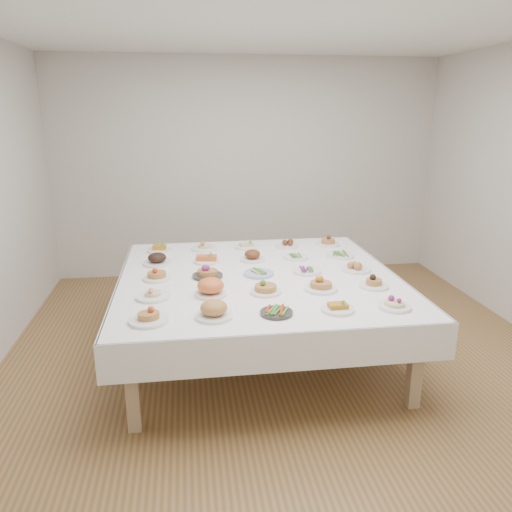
{
  "coord_description": "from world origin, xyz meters",
  "views": [
    {
      "loc": [
        -0.82,
        -4.02,
        2.15
      ],
      "look_at": [
        -0.21,
        0.23,
        0.88
      ],
      "focal_mm": 35.0,
      "sensor_mm": 36.0,
      "label": 1
    }
  ],
  "objects": [
    {
      "name": "dish_22",
      "position": [
        -0.21,
        0.97,
        0.79
      ],
      "size": [
        0.24,
        0.24,
        0.1
      ],
      "color": "white",
      "rests_on": "display_table"
    },
    {
      "name": "room_envelope",
      "position": [
        0.0,
        0.0,
        1.83
      ],
      "size": [
        5.02,
        5.02,
        2.81
      ],
      "color": "olive",
      "rests_on": "ground"
    },
    {
      "name": "display_table",
      "position": [
        -0.21,
        0.08,
        0.69
      ],
      "size": [
        2.42,
        2.42,
        0.75
      ],
      "color": "white",
      "rests_on": "ground"
    },
    {
      "name": "dish_23",
      "position": [
        0.22,
        0.96,
        0.79
      ],
      "size": [
        0.25,
        0.25,
        0.1
      ],
      "color": "white",
      "rests_on": "display_table"
    },
    {
      "name": "dish_11",
      "position": [
        -0.66,
        0.09,
        0.83
      ],
      "size": [
        0.29,
        0.28,
        0.16
      ],
      "color": "#2F2C2A",
      "rests_on": "display_table"
    },
    {
      "name": "dish_21",
      "position": [
        -0.65,
        0.98,
        0.81
      ],
      "size": [
        0.27,
        0.27,
        0.14
      ],
      "color": "white",
      "rests_on": "display_table"
    },
    {
      "name": "dish_5",
      "position": [
        -1.1,
        -0.35,
        0.81
      ],
      "size": [
        0.26,
        0.26,
        0.13
      ],
      "color": "white",
      "rests_on": "display_table"
    },
    {
      "name": "dish_10",
      "position": [
        -1.09,
        0.09,
        0.81
      ],
      "size": [
        0.23,
        0.23,
        0.13
      ],
      "color": "white",
      "rests_on": "display_table"
    },
    {
      "name": "dish_3",
      "position": [
        0.24,
        -0.8,
        0.78
      ],
      "size": [
        0.24,
        0.24,
        0.09
      ],
      "color": "white",
      "rests_on": "display_table"
    },
    {
      "name": "dish_0",
      "position": [
        -1.1,
        -0.8,
        0.82
      ],
      "size": [
        0.27,
        0.27,
        0.15
      ],
      "color": "white",
      "rests_on": "display_table"
    },
    {
      "name": "dish_15",
      "position": [
        -1.11,
        0.53,
        0.82
      ],
      "size": [
        0.26,
        0.26,
        0.15
      ],
      "color": "white",
      "rests_on": "display_table"
    },
    {
      "name": "dish_17",
      "position": [
        -0.21,
        0.52,
        0.81
      ],
      "size": [
        0.24,
        0.24,
        0.12
      ],
      "color": "white",
      "rests_on": "display_table"
    },
    {
      "name": "dish_19",
      "position": [
        0.67,
        0.53,
        0.78
      ],
      "size": [
        0.27,
        0.27,
        0.06
      ],
      "color": "white",
      "rests_on": "display_table"
    },
    {
      "name": "dish_6",
      "position": [
        -0.66,
        -0.35,
        0.83
      ],
      "size": [
        0.25,
        0.25,
        0.16
      ],
      "color": "white",
      "rests_on": "display_table"
    },
    {
      "name": "dish_20",
      "position": [
        -1.11,
        0.98,
        0.79
      ],
      "size": [
        0.25,
        0.25,
        0.11
      ],
      "color": "white",
      "rests_on": "display_table"
    },
    {
      "name": "dish_14",
      "position": [
        0.68,
        0.08,
        0.8
      ],
      "size": [
        0.26,
        0.26,
        0.11
      ],
      "color": "white",
      "rests_on": "display_table"
    },
    {
      "name": "dish_18",
      "position": [
        0.22,
        0.53,
        0.77
      ],
      "size": [
        0.24,
        0.24,
        0.05
      ],
      "color": "white",
      "rests_on": "display_table"
    },
    {
      "name": "dish_24",
      "position": [
        0.67,
        0.96,
        0.81
      ],
      "size": [
        0.24,
        0.24,
        0.13
      ],
      "color": "white",
      "rests_on": "display_table"
    },
    {
      "name": "dish_2",
      "position": [
        -0.21,
        -0.8,
        0.78
      ],
      "size": [
        0.25,
        0.23,
        0.06
      ],
      "color": "#2F2C2A",
      "rests_on": "display_table"
    },
    {
      "name": "dish_16",
      "position": [
        -0.65,
        0.52,
        0.8
      ],
      "size": [
        0.24,
        0.24,
        0.11
      ],
      "color": "white",
      "rests_on": "display_table"
    },
    {
      "name": "dish_13",
      "position": [
        0.22,
        0.09,
        0.78
      ],
      "size": [
        0.25,
        0.25,
        0.06
      ],
      "color": "white",
      "rests_on": "display_table"
    },
    {
      "name": "dish_9",
      "position": [
        0.68,
        -0.35,
        0.81
      ],
      "size": [
        0.24,
        0.24,
        0.13
      ],
      "color": "white",
      "rests_on": "display_table"
    },
    {
      "name": "dish_12",
      "position": [
        -0.21,
        0.08,
        0.77
      ],
      "size": [
        0.26,
        0.26,
        0.06
      ],
      "color": "#4C66B2",
      "rests_on": "display_table"
    },
    {
      "name": "dish_1",
      "position": [
        -0.66,
        -0.79,
        0.83
      ],
      "size": [
        0.26,
        0.26,
        0.16
      ],
      "color": "white",
      "rests_on": "display_table"
    },
    {
      "name": "dish_4",
      "position": [
        0.66,
        -0.81,
        0.81
      ],
      "size": [
        0.24,
        0.24,
        0.13
      ],
      "color": "white",
      "rests_on": "display_table"
    },
    {
      "name": "dish_7",
      "position": [
        -0.22,
        -0.37,
        0.82
      ],
      "size": [
        0.24,
        0.24,
        0.14
      ],
      "color": "white",
      "rests_on": "display_table"
    },
    {
      "name": "dish_8",
      "position": [
        0.23,
        -0.36,
        0.83
      ],
      "size": [
        0.3,
        0.29,
        0.17
      ],
      "color": "white",
      "rests_on": "display_table"
    }
  ]
}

